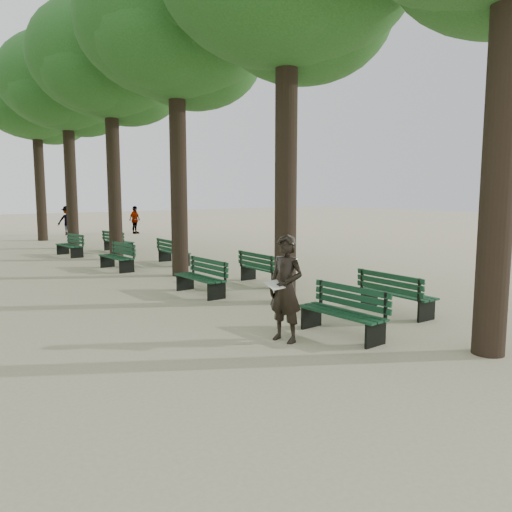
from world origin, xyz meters
TOP-DOWN VIEW (x-y plane):
  - ground at (0.00, 0.00)m, footprint 120.00×120.00m
  - tree_central_2 at (1.50, 8.00)m, footprint 6.00×6.00m
  - tree_central_3 at (1.50, 13.00)m, footprint 6.00×6.00m
  - tree_central_4 at (1.50, 18.00)m, footprint 6.00×6.00m
  - tree_central_5 at (1.50, 23.00)m, footprint 6.00×6.00m
  - bench_left_0 at (0.37, 0.19)m, footprint 0.57×1.80m
  - bench_left_1 at (0.37, 5.04)m, footprint 0.60×1.81m
  - bench_left_2 at (0.37, 10.35)m, footprint 0.60×1.81m
  - bench_left_3 at (0.37, 15.16)m, footprint 0.64×1.82m
  - bench_right_0 at (2.63, 0.61)m, footprint 0.70×1.84m
  - bench_right_1 at (2.63, 5.21)m, footprint 0.71×1.84m
  - bench_right_2 at (2.63, 10.43)m, footprint 0.70×1.84m
  - bench_right_3 at (2.63, 15.43)m, footprint 0.81×1.86m
  - man_with_map at (-0.63, 0.62)m, footprint 0.70×0.82m
  - pedestrian_c at (7.47, 24.04)m, footprint 1.08×0.83m
  - pedestrian_b at (3.72, 25.61)m, footprint 1.22×0.77m

SIDE VIEW (x-z plane):
  - ground at x=0.00m, z-range 0.00..0.00m
  - bench_left_0 at x=0.37m, z-range -0.19..0.73m
  - bench_left_1 at x=0.37m, z-range -0.19..0.73m
  - bench_left_2 at x=0.37m, z-range -0.19..0.73m
  - bench_left_3 at x=0.37m, z-range -0.19..0.73m
  - bench_right_0 at x=2.63m, z-range -0.19..0.73m
  - bench_right_1 at x=2.63m, z-range -0.19..0.73m
  - bench_right_2 at x=2.63m, z-range -0.19..0.73m
  - bench_right_3 at x=2.63m, z-range -0.19..0.73m
  - pedestrian_c at x=7.47m, z-range 0.00..1.78m
  - pedestrian_b at x=3.72m, z-range 0.00..1.81m
  - man_with_map at x=-0.63m, z-range 0.00..1.90m
  - tree_central_2 at x=1.50m, z-range 2.68..12.63m
  - tree_central_3 at x=1.50m, z-range 2.68..12.63m
  - tree_central_4 at x=1.50m, z-range 2.68..12.63m
  - tree_central_5 at x=1.50m, z-range 2.68..12.63m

